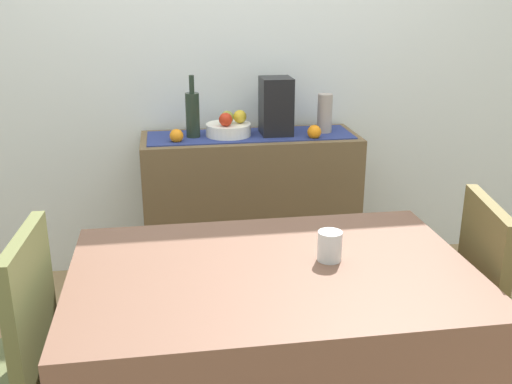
{
  "coord_description": "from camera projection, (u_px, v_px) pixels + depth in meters",
  "views": [
    {
      "loc": [
        -0.37,
        -2.12,
        1.56
      ],
      "look_at": [
        0.02,
        0.36,
        0.7
      ],
      "focal_mm": 41.71,
      "sensor_mm": 36.0,
      "label": 1
    }
  ],
  "objects": [
    {
      "name": "sideboard_console",
      "position": [
        251.0,
        208.0,
        3.28
      ],
      "size": [
        1.15,
        0.42,
        0.82
      ],
      "primitive_type": "cube",
      "color": "brown",
      "rests_on": "ground"
    },
    {
      "name": "ceramic_vase",
      "position": [
        325.0,
        114.0,
        3.17
      ],
      "size": [
        0.08,
        0.08,
        0.21
      ],
      "primitive_type": "cylinder",
      "color": "#A4958C",
      "rests_on": "sideboard_console"
    },
    {
      "name": "orange_loose_end",
      "position": [
        314.0,
        132.0,
        3.07
      ],
      "size": [
        0.07,
        0.07,
        0.07
      ],
      "primitive_type": "sphere",
      "color": "orange",
      "rests_on": "sideboard_console"
    },
    {
      "name": "room_wall_rear",
      "position": [
        230.0,
        29.0,
        3.2
      ],
      "size": [
        6.4,
        0.06,
        2.7
      ],
      "primitive_type": "cube",
      "color": "silver",
      "rests_on": "ground"
    },
    {
      "name": "orange_loose_far",
      "position": [
        177.0,
        136.0,
        2.99
      ],
      "size": [
        0.07,
        0.07,
        0.07
      ],
      "primitive_type": "sphere",
      "color": "orange",
      "rests_on": "sideboard_console"
    },
    {
      "name": "dining_table",
      "position": [
        271.0,
        369.0,
        1.96
      ],
      "size": [
        1.25,
        0.83,
        0.74
      ],
      "primitive_type": "cube",
      "color": "brown",
      "rests_on": "ground"
    },
    {
      "name": "coffee_maker",
      "position": [
        276.0,
        107.0,
        3.11
      ],
      "size": [
        0.16,
        0.18,
        0.3
      ],
      "primitive_type": "cube",
      "color": "black",
      "rests_on": "sideboard_console"
    },
    {
      "name": "coffee_cup",
      "position": [
        330.0,
        246.0,
        1.88
      ],
      "size": [
        0.08,
        0.08,
        0.1
      ],
      "primitive_type": "cylinder",
      "color": "silver",
      "rests_on": "dining_table"
    },
    {
      "name": "apple_left",
      "position": [
        240.0,
        117.0,
        3.11
      ],
      "size": [
        0.07,
        0.07,
        0.07
      ],
      "primitive_type": "sphere",
      "color": "gold",
      "rests_on": "fruit_bowl"
    },
    {
      "name": "apple_center",
      "position": [
        227.0,
        117.0,
        3.1
      ],
      "size": [
        0.07,
        0.07,
        0.07
      ],
      "primitive_type": "sphere",
      "color": "olive",
      "rests_on": "fruit_bowl"
    },
    {
      "name": "wine_bottle",
      "position": [
        193.0,
        114.0,
        3.06
      ],
      "size": [
        0.07,
        0.07,
        0.32
      ],
      "color": "#212E22",
      "rests_on": "sideboard_console"
    },
    {
      "name": "apple_upper",
      "position": [
        226.0,
        120.0,
        3.04
      ],
      "size": [
        0.07,
        0.07,
        0.07
      ],
      "primitive_type": "sphere",
      "color": "red",
      "rests_on": "fruit_bowl"
    },
    {
      "name": "ground_plane",
      "position": [
        265.0,
        376.0,
        2.54
      ],
      "size": [
        6.4,
        6.4,
        0.02
      ],
      "primitive_type": "cube",
      "color": "#977851",
      "rests_on": "ground"
    },
    {
      "name": "fruit_bowl",
      "position": [
        228.0,
        130.0,
        3.11
      ],
      "size": [
        0.24,
        0.24,
        0.06
      ],
      "primitive_type": "cylinder",
      "color": "white",
      "rests_on": "table_runner"
    },
    {
      "name": "table_runner",
      "position": [
        250.0,
        135.0,
        3.14
      ],
      "size": [
        1.08,
        0.32,
        0.01
      ],
      "primitive_type": "cube",
      "color": "navy",
      "rests_on": "sideboard_console"
    }
  ]
}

